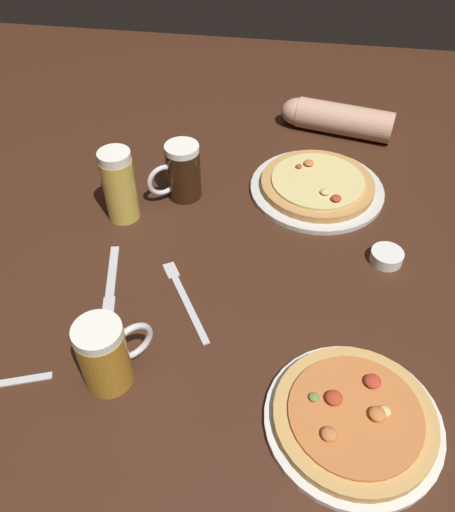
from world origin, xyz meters
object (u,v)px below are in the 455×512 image
object	(u,v)px
beer_mug_dark	(182,172)
fork_spare	(185,298)
diner_arm	(333,118)
beer_mug_pale	(119,185)
ramekin_sauce	(387,257)
knife_right	(111,281)
pizza_plate_far	(317,186)
pizza_plate_near	(354,418)
beer_mug_amber	(106,354)

from	to	relation	value
beer_mug_dark	fork_spare	size ratio (longest dim) A/B	0.69
diner_arm	beer_mug_pale	bearing A→B (deg)	-137.03
fork_spare	ramekin_sauce	bearing A→B (deg)	23.03
knife_right	diner_arm	world-z (taller)	diner_arm
ramekin_sauce	knife_right	bearing A→B (deg)	-165.11
fork_spare	diner_arm	distance (m)	0.75
pizza_plate_far	knife_right	xyz separation A→B (m)	(-0.42, -0.38, -0.01)
diner_arm	fork_spare	bearing A→B (deg)	-112.46
knife_right	diner_arm	size ratio (longest dim) A/B	0.64
pizza_plate_near	ramekin_sauce	bearing A→B (deg)	78.95
diner_arm	ramekin_sauce	bearing A→B (deg)	-76.60
beer_mug_amber	knife_right	distance (m)	0.24
pizza_plate_far	fork_spare	xyz separation A→B (m)	(-0.25, -0.40, -0.01)
beer_mug_amber	beer_mug_pale	distance (m)	0.45
beer_mug_pale	diner_arm	distance (m)	0.67
pizza_plate_far	beer_mug_amber	distance (m)	0.69
knife_right	diner_arm	xyz separation A→B (m)	(0.45, 0.67, 0.04)
pizza_plate_far	ramekin_sauce	xyz separation A→B (m)	(0.16, -0.23, -0.00)
knife_right	beer_mug_pale	bearing A→B (deg)	99.95
beer_mug_dark	ramekin_sauce	size ratio (longest dim) A/B	2.02
ramekin_sauce	pizza_plate_near	bearing A→B (deg)	-101.05
fork_spare	beer_mug_amber	bearing A→B (deg)	-114.38
beer_mug_pale	knife_right	size ratio (longest dim) A/B	0.86
ramekin_sauce	beer_mug_amber	bearing A→B (deg)	-143.28
beer_mug_pale	ramekin_sauce	xyz separation A→B (m)	(0.61, -0.06, -0.07)
diner_arm	pizza_plate_near	bearing A→B (deg)	-87.14
pizza_plate_far	beer_mug_pale	xyz separation A→B (m)	(-0.45, -0.16, 0.07)
beer_mug_dark	knife_right	xyz separation A→B (m)	(-0.09, -0.31, -0.07)
fork_spare	diner_arm	size ratio (longest dim) A/B	0.64
beer_mug_amber	ramekin_sauce	world-z (taller)	beer_mug_amber
knife_right	beer_mug_amber	bearing A→B (deg)	-71.83
ramekin_sauce	diner_arm	world-z (taller)	diner_arm
beer_mug_pale	beer_mug_dark	bearing A→B (deg)	37.15
pizza_plate_near	diner_arm	xyz separation A→B (m)	(-0.05, 0.92, 0.03)
beer_mug_dark	beer_mug_amber	size ratio (longest dim) A/B	0.99
pizza_plate_far	diner_arm	distance (m)	0.29
beer_mug_amber	knife_right	world-z (taller)	beer_mug_amber
beer_mug_dark	fork_spare	distance (m)	0.35
pizza_plate_far	ramekin_sauce	world-z (taller)	pizza_plate_far
pizza_plate_near	ramekin_sauce	distance (m)	0.41
beer_mug_dark	beer_mug_pale	xyz separation A→B (m)	(-0.13, -0.10, 0.02)
pizza_plate_near	fork_spare	bearing A→B (deg)	146.08
pizza_plate_near	beer_mug_dark	bearing A→B (deg)	126.14
pizza_plate_near	knife_right	size ratio (longest dim) A/B	1.42
pizza_plate_near	pizza_plate_far	distance (m)	0.63
knife_right	fork_spare	size ratio (longest dim) A/B	1.00
ramekin_sauce	fork_spare	size ratio (longest dim) A/B	0.34
pizza_plate_far	beer_mug_dark	xyz separation A→B (m)	(-0.33, -0.07, 0.05)
pizza_plate_near	diner_arm	size ratio (longest dim) A/B	0.92
pizza_plate_near	pizza_plate_far	xyz separation A→B (m)	(-0.08, 0.62, -0.00)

